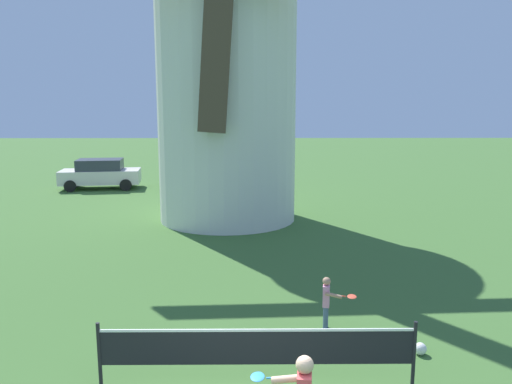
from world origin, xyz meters
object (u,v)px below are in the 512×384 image
object	(u,v)px
tennis_net	(257,347)
stray_ball	(420,349)
parked_car_cream	(100,173)
parked_car_green	(214,171)
player_far	(328,300)
windmill	(226,53)

from	to	relation	value
tennis_net	stray_ball	xyz separation A→B (m)	(2.92, 1.03, -0.57)
parked_car_cream	parked_car_green	size ratio (longest dim) A/B	0.93
player_far	parked_car_green	size ratio (longest dim) A/B	0.23
player_far	tennis_net	bearing A→B (deg)	-124.29
windmill	player_far	size ratio (longest dim) A/B	12.67
parked_car_cream	parked_car_green	xyz separation A→B (m)	(5.93, 0.93, 0.00)
windmill	stray_ball	size ratio (longest dim) A/B	61.78
player_far	parked_car_cream	bearing A→B (deg)	119.50
tennis_net	parked_car_green	size ratio (longest dim) A/B	1.09
stray_ball	parked_car_green	xyz separation A→B (m)	(-5.04, 18.69, 0.70)
player_far	parked_car_cream	xyz separation A→B (m)	(-9.46, 16.72, 0.20)
tennis_net	stray_ball	distance (m)	3.15
tennis_net	parked_car_cream	world-z (taller)	parked_car_cream
player_far	parked_car_cream	world-z (taller)	parked_car_cream
parked_car_green	stray_ball	bearing A→B (deg)	-74.92
windmill	parked_car_green	xyz separation A→B (m)	(-1.10, 7.97, -5.44)
tennis_net	player_far	size ratio (longest dim) A/B	4.63
stray_ball	parked_car_green	world-z (taller)	parked_car_green
windmill	player_far	distance (m)	11.46
tennis_net	parked_car_green	bearing A→B (deg)	96.12
parked_car_cream	stray_ball	bearing A→B (deg)	-58.29
parked_car_cream	parked_car_green	bearing A→B (deg)	8.92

